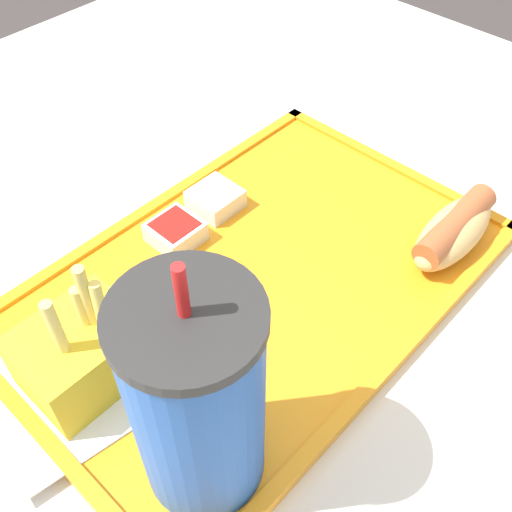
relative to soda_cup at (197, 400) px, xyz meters
The scene contains 8 objects.
dining_table 0.49m from the soda_cup, 138.01° to the right, with size 1.23×1.14×0.72m.
food_tray 0.20m from the soda_cup, 148.60° to the right, with size 0.45×0.29×0.01m.
paper_napkin 0.15m from the soda_cup, 80.54° to the right, with size 0.17×0.15×0.00m.
soda_cup is the anchor object (origin of this frame).
hot_dog_far 0.31m from the soda_cup, behind, with size 0.12×0.05×0.04m.
fries_carton 0.13m from the soda_cup, 83.47° to the right, with size 0.09×0.07×0.12m.
sauce_cup_mayo 0.28m from the soda_cup, 135.79° to the right, with size 0.05×0.05×0.02m.
sauce_cup_ketchup 0.24m from the soda_cup, 126.40° to the right, with size 0.05×0.05×0.02m.
Camera 1 is at (0.23, 0.26, 1.15)m, focal length 42.00 mm.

